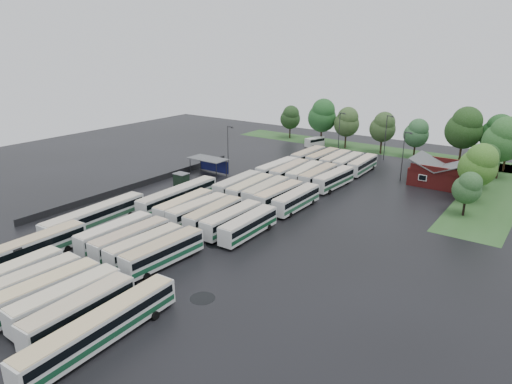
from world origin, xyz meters
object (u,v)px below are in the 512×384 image
Objects in this scene: artic_bus_west_a at (20,252)px; minibus at (315,142)px; brick_building at (439,175)px; artic_bus_east at (101,327)px.

minibus is (-2.68, 81.17, -0.44)m from artic_bus_west_a.
minibus is (-35.97, 15.62, -0.53)m from brick_building.
brick_building is 70.47m from artic_bus_east.
artic_bus_west_a is (-33.29, -65.55, -0.09)m from brick_building.
brick_building is 1.71× the size of minibus.
minibus is at bearing 156.52° from brick_building.
brick_building is 0.58× the size of artic_bus_west_a.
artic_bus_west_a is at bearing 167.17° from artic_bus_east.
artic_bus_east is at bearing -57.43° from minibus.
brick_building is 39.22m from minibus.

